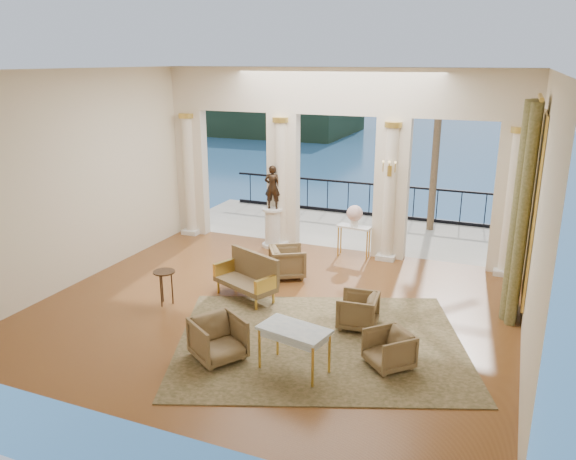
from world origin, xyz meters
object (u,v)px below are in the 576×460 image
at_px(pedestal, 273,228).
at_px(armchair_d, 287,261).
at_px(console_table, 354,231).
at_px(game_table, 294,333).
at_px(armchair_b, 389,348).
at_px(armchair_a, 218,337).
at_px(armchair_c, 358,309).
at_px(side_table, 164,276).
at_px(settee, 249,276).
at_px(statue, 272,187).

bearing_deg(pedestal, armchair_d, -57.52).
xyz_separation_m(pedestal, console_table, (2.15, 0.05, 0.15)).
bearing_deg(game_table, armchair_b, 39.24).
bearing_deg(game_table, armchair_d, 125.71).
bearing_deg(armchair_b, pedestal, 175.08).
relative_size(armchair_a, armchair_b, 1.17).
xyz_separation_m(armchair_b, armchair_c, (-0.83, 1.15, 0.02)).
bearing_deg(pedestal, armchair_c, -47.93).
xyz_separation_m(armchair_c, pedestal, (-3.28, 3.64, 0.14)).
bearing_deg(armchair_b, game_table, -108.20).
relative_size(armchair_c, armchair_d, 0.92).
bearing_deg(side_table, armchair_d, 53.64).
bearing_deg(armchair_b, settee, -162.08).
height_order(armchair_a, settee, settee).
xyz_separation_m(armchair_a, armchair_b, (2.60, 0.81, -0.06)).
xyz_separation_m(armchair_b, pedestal, (-4.11, 4.79, 0.16)).
distance_m(armchair_b, settee, 3.63).
relative_size(armchair_d, side_table, 1.09).
xyz_separation_m(statue, console_table, (2.15, 0.05, -0.93)).
relative_size(armchair_a, armchair_d, 1.02).
bearing_deg(settee, game_table, -26.69).
distance_m(armchair_c, settee, 2.47).
distance_m(armchair_c, side_table, 3.83).
distance_m(statue, console_table, 2.35).
relative_size(armchair_d, statue, 0.68).
height_order(armchair_b, game_table, game_table).
bearing_deg(armchair_c, armchair_d, -135.41).
bearing_deg(settee, armchair_c, 12.62).
bearing_deg(armchair_d, game_table, 172.77).
bearing_deg(armchair_c, statue, -142.89).
distance_m(armchair_b, pedestal, 6.31).
height_order(game_table, pedestal, pedestal).
bearing_deg(armchair_a, console_table, 26.55).
bearing_deg(armchair_a, statue, 48.17).
bearing_deg(console_table, armchair_c, -65.13).
bearing_deg(side_table, statue, 82.91).
bearing_deg(statue, game_table, 105.56).
bearing_deg(armchair_a, armchair_d, 38.24).
distance_m(armchair_d, game_table, 3.99).
height_order(pedestal, console_table, pedestal).
relative_size(pedestal, console_table, 1.19).
height_order(armchair_a, game_table, armchair_a).
relative_size(armchair_a, settee, 0.51).
relative_size(settee, console_table, 1.78).
bearing_deg(game_table, armchair_c, 86.48).
bearing_deg(pedestal, settee, -74.76).
height_order(armchair_a, armchair_d, armchair_a).
relative_size(settee, game_table, 1.30).
bearing_deg(pedestal, armchair_b, -49.35).
bearing_deg(game_table, armchair_a, -162.78).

